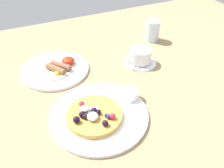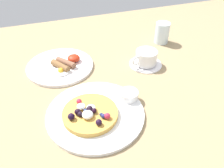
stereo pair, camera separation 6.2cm
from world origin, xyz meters
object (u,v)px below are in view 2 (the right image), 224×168
syrup_ramekin (129,95)px  coffee_cup (146,57)px  pancake_plate (95,114)px  breakfast_plate (60,66)px  coffee_saucer (146,64)px  water_glass (162,33)px

syrup_ramekin → coffee_cup: (13.79, 16.98, 1.07)cm
pancake_plate → coffee_cup: 32.33cm
breakfast_plate → coffee_saucer: size_ratio=2.00×
pancake_plate → syrup_ramekin: size_ratio=5.05×
pancake_plate → syrup_ramekin: (11.75, 2.62, 1.89)cm
syrup_ramekin → breakfast_plate: 31.50cm
breakfast_plate → coffee_cup: coffee_cup is taller
coffee_cup → water_glass: size_ratio=1.19×
syrup_ramekin → pancake_plate: bearing=-167.4°
breakfast_plate → water_glass: (46.14, 5.47, 4.01)cm
breakfast_plate → syrup_ramekin: bearing=-55.5°
syrup_ramekin → breakfast_plate: syrup_ramekin is taller
coffee_saucer → coffee_cup: bearing=-163.2°
pancake_plate → syrup_ramekin: syrup_ramekin is taller
pancake_plate → coffee_cup: (25.54, 19.60, 2.96)cm
water_glass → coffee_saucer: bearing=-135.1°
coffee_cup → coffee_saucer: bearing=16.8°
syrup_ramekin → coffee_cup: bearing=50.9°
coffee_cup → water_glass: (14.55, 14.41, 1.04)cm
coffee_cup → breakfast_plate: bearing=164.2°
coffee_saucer → coffee_cup: size_ratio=1.16×
breakfast_plate → water_glass: bearing=6.8°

